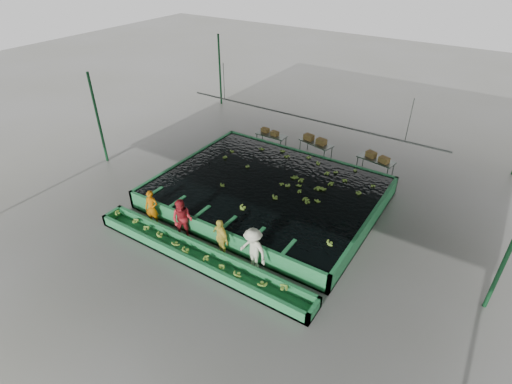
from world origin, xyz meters
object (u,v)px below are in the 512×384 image
Objects in this scene: flotation_tank at (267,192)px; sorting_trough at (199,256)px; worker_b at (182,220)px; worker_c at (221,238)px; worker_a at (152,208)px; packing_table_right at (375,166)px; box_stack_left at (270,134)px; worker_d at (253,250)px; box_stack_right at (377,159)px; packing_table_left at (271,141)px; box_stack_mid at (315,142)px; packing_table_mid at (316,149)px.

flotation_tank reaches higher than sorting_trough.
worker_c is at bearing -19.55° from worker_b.
worker_b is (1.76, 0.00, 0.10)m from worker_a.
packing_table_right is 1.66× the size of box_stack_left.
flotation_tank is at bearing -123.42° from packing_table_right.
box_stack_right is at bearing 91.25° from worker_d.
packing_table_left is at bearing -177.48° from packing_table_right.
packing_table_right is (1.46, 9.54, -0.51)m from worker_d.
worker_c is at bearing -86.31° from box_stack_mid.
packing_table_right is (6.69, 9.54, -0.39)m from worker_a.
box_stack_left is (-2.88, -0.30, 0.38)m from packing_table_mid.
flotation_tank is at bearing -59.90° from box_stack_left.
packing_table_mid is (-0.03, 5.32, -0.01)m from flotation_tank.
flotation_tank is at bearing 35.32° from worker_a.
packing_table_right is at bearing 2.52° from packing_table_left.
flotation_tank is 5.37m from box_stack_mid.
box_stack_mid is (-2.14, 9.65, -0.06)m from worker_d.
box_stack_left is at bearing 160.31° from packing_table_left.
box_stack_left is 2.79m from box_stack_mid.
box_stack_right is at bearing 1.85° from box_stack_left.
worker_d reaches higher than packing_table_left.
sorting_trough is 8.58× the size of box_stack_left.
flotation_tank is 5.88× the size of worker_c.
worker_b is (-1.47, -4.30, 0.48)m from flotation_tank.
worker_b is at bearing 151.48° from sorting_trough.
box_stack_right reaches higher than packing_table_right.
worker_a is 0.92× the size of packing_table_left.
packing_table_mid is (1.44, 9.62, -0.48)m from worker_b.
packing_table_left is at bearing 78.42° from worker_b.
box_stack_right is at bearing -1.98° from box_stack_mid.
worker_c is 0.90× the size of worker_d.
worker_c is 0.88× the size of packing_table_right.
box_stack_left is 0.83× the size of box_stack_mid.
box_stack_mid is at bearing 178.27° from packing_table_right.
worker_d reaches higher than box_stack_right.
worker_d is 9.64m from box_stack_right.
sorting_trough is 10.90m from packing_table_right.
packing_table_mid is 2.92m from box_stack_left.
packing_table_mid is at bearing 112.21° from worker_d.
flotation_tank is 4.77m from worker_d.
worker_d reaches higher than box_stack_left.
sorting_trough is at bearing -147.96° from worker_d.
box_stack_left is at bearing -174.02° from packing_table_mid.
worker_b is 9.37m from packing_table_left.
box_stack_right is at bearing 42.81° from worker_b.
packing_table_right is at bearing 71.51° from sorting_trough.
box_stack_right is at bearing 36.91° from worker_a.
box_stack_right is at bearing 2.34° from packing_table_left.
worker_a reaches higher than box_stack_right.
box_stack_right reaches higher than flotation_tank.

